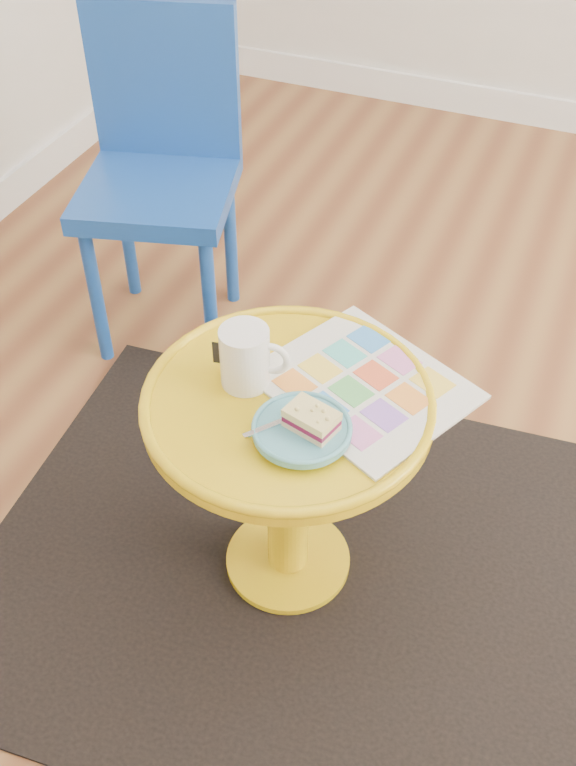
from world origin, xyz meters
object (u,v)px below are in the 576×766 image
at_px(newspaper, 363,385).
at_px(plate, 302,430).
at_px(mug, 246,356).
at_px(side_table, 288,452).
at_px(chair, 161,160).

distance_m(newspaper, plate, 0.17).
bearing_deg(mug, newspaper, 10.03).
bearing_deg(side_table, newspaper, 36.92).
relative_size(newspaper, mug, 2.72).
xyz_separation_m(newspaper, mug, (-0.20, -0.07, 0.06)).
xyz_separation_m(side_table, plate, (0.06, -0.08, 0.16)).
relative_size(chair, plate, 5.03).
relative_size(side_table, chair, 0.62).
distance_m(mug, plate, 0.18).
distance_m(side_table, chair, 0.95).
bearing_deg(chair, plate, -63.19).
bearing_deg(plate, chair, 132.04).
relative_size(side_table, newspaper, 1.51).
relative_size(side_table, mug, 4.10).
bearing_deg(chair, mug, -66.18).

